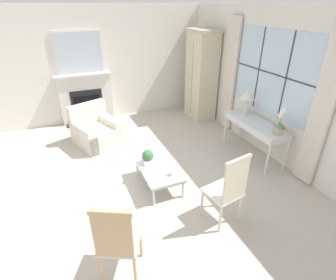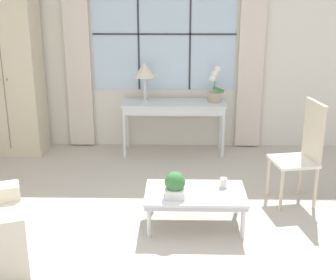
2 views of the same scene
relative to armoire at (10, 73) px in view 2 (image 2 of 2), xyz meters
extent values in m
plane|color=#BCB2A3|center=(2.11, -2.68, -1.13)|extent=(14.00, 14.00, 0.00)
cube|color=silver|center=(2.11, 0.35, 0.27)|extent=(7.20, 0.06, 2.80)
cube|color=silver|center=(2.11, 0.31, 0.49)|extent=(2.00, 0.01, 1.56)
cube|color=#2D2D33|center=(1.75, 0.31, 0.49)|extent=(0.02, 0.02, 1.56)
cube|color=#2D2D33|center=(2.47, 0.31, 0.49)|extent=(0.02, 0.02, 1.56)
cube|color=#2D2D33|center=(2.11, 0.31, 0.49)|extent=(2.00, 0.02, 0.02)
cube|color=beige|center=(0.89, 0.27, 0.17)|extent=(0.35, 0.06, 2.56)
cube|color=beige|center=(3.32, 0.27, 0.17)|extent=(0.35, 0.06, 2.56)
cube|color=beige|center=(0.00, 0.00, -0.04)|extent=(0.81, 0.54, 2.19)
cube|color=gray|center=(0.00, -0.27, -0.08)|extent=(0.01, 0.01, 1.84)
sphere|color=#997F4C|center=(0.05, -0.28, -0.04)|extent=(0.03, 0.03, 0.03)
cube|color=silver|center=(2.24, 0.00, -0.41)|extent=(1.43, 0.51, 0.03)
cube|color=silver|center=(2.24, 0.00, -0.48)|extent=(1.38, 0.49, 0.10)
cylinder|color=silver|center=(1.57, -0.21, -0.78)|extent=(0.04, 0.04, 0.70)
cylinder|color=silver|center=(2.92, -0.21, -0.78)|extent=(0.04, 0.04, 0.70)
cylinder|color=silver|center=(1.57, 0.22, -0.78)|extent=(0.04, 0.04, 0.70)
cylinder|color=silver|center=(2.92, 0.22, -0.78)|extent=(0.04, 0.04, 0.70)
cylinder|color=silver|center=(1.84, 0.03, -0.39)|extent=(0.13, 0.13, 0.02)
cylinder|color=silver|center=(1.84, 0.03, -0.21)|extent=(0.05, 0.05, 0.32)
cone|color=beige|center=(1.84, 0.03, 0.04)|extent=(0.31, 0.31, 0.20)
cylinder|color=tan|center=(2.81, 0.02, -0.33)|extent=(0.18, 0.18, 0.14)
cylinder|color=#38753D|center=(2.81, 0.02, -0.09)|extent=(0.01, 0.01, 0.35)
cube|color=#38753D|center=(2.86, 0.02, -0.22)|extent=(0.17, 0.02, 0.10)
sphere|color=white|center=(2.77, 0.03, -0.07)|extent=(0.10, 0.10, 0.10)
sphere|color=white|center=(2.81, 0.03, -0.01)|extent=(0.10, 0.10, 0.10)
sphere|color=white|center=(2.84, 0.03, 0.06)|extent=(0.10, 0.10, 0.10)
cube|color=white|center=(3.55, -1.59, -0.66)|extent=(0.51, 0.51, 0.03)
cube|color=beige|center=(3.74, -1.55, -0.34)|extent=(0.11, 0.40, 0.59)
cube|color=beige|center=(3.74, -1.55, -0.03)|extent=(0.12, 0.43, 0.05)
cylinder|color=beige|center=(3.39, -1.81, -0.90)|extent=(0.04, 0.04, 0.46)
cylinder|color=beige|center=(3.32, -1.43, -0.90)|extent=(0.04, 0.04, 0.46)
cylinder|color=beige|center=(3.77, -1.74, -0.90)|extent=(0.04, 0.04, 0.46)
cylinder|color=beige|center=(3.70, -1.36, -0.90)|extent=(0.04, 0.04, 0.46)
cube|color=silver|center=(2.48, -2.14, -0.78)|extent=(0.98, 0.60, 0.03)
cube|color=#B1B3B8|center=(2.48, -2.14, -0.82)|extent=(0.96, 0.59, 0.04)
cylinder|color=silver|center=(2.04, -2.39, -0.96)|extent=(0.04, 0.04, 0.34)
cylinder|color=silver|center=(2.92, -2.39, -0.96)|extent=(0.04, 0.04, 0.34)
cylinder|color=silver|center=(2.04, -1.89, -0.96)|extent=(0.04, 0.04, 0.34)
cylinder|color=silver|center=(2.92, -1.89, -0.96)|extent=(0.04, 0.04, 0.34)
cube|color=white|center=(2.28, -2.25, -0.73)|extent=(0.19, 0.19, 0.09)
sphere|color=#38753D|center=(2.28, -2.25, -0.61)|extent=(0.20, 0.20, 0.20)
cylinder|color=silver|center=(2.76, -2.02, -0.76)|extent=(0.10, 0.10, 0.01)
cylinder|color=silver|center=(2.76, -2.02, -0.71)|extent=(0.07, 0.07, 0.09)
cylinder|color=black|center=(2.76, -2.02, -0.67)|extent=(0.00, 0.00, 0.01)
camera|label=1|loc=(5.92, -3.40, 1.69)|focal=28.00mm
camera|label=2|loc=(2.30, -6.31, 1.15)|focal=50.00mm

